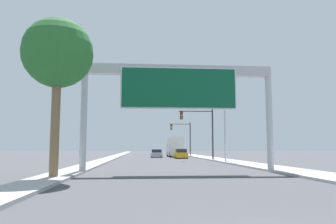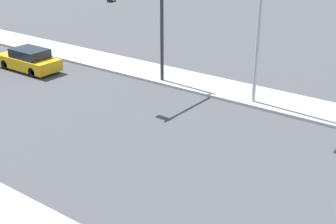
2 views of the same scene
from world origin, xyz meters
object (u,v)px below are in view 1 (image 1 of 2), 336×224
object	(u,v)px
car_mid_left	(156,154)
street_lamp_right	(222,111)
traffic_light_mid_block	(184,134)
traffic_light_near_intersection	(202,126)
car_far_right	(181,154)
palm_tree_foreground	(58,55)
sign_gantry	(179,87)
truck_box_primary	(175,147)

from	to	relation	value
car_mid_left	street_lamp_right	bearing A→B (deg)	-72.03
traffic_light_mid_block	traffic_light_near_intersection	bearing A→B (deg)	-90.43
car_far_right	palm_tree_foreground	size ratio (longest dim) A/B	0.51
car_mid_left	traffic_light_mid_block	bearing A→B (deg)	47.02
car_far_right	traffic_light_mid_block	distance (m)	12.34
car_mid_left	palm_tree_foreground	distance (m)	39.59
traffic_light_mid_block	street_lamp_right	xyz separation A→B (m)	(1.01, -26.05, 1.44)
traffic_light_near_intersection	palm_tree_foreground	bearing A→B (deg)	-117.26
car_far_right	street_lamp_right	world-z (taller)	street_lamp_right
car_far_right	traffic_light_mid_block	world-z (taller)	traffic_light_mid_block
traffic_light_near_intersection	sign_gantry	bearing A→B (deg)	-104.94
sign_gantry	car_mid_left	size ratio (longest dim) A/B	2.96
sign_gantry	car_far_right	distance (m)	29.18
car_far_right	truck_box_primary	size ratio (longest dim) A/B	0.53
palm_tree_foreground	truck_box_primary	bearing A→B (deg)	75.61
traffic_light_mid_block	truck_box_primary	bearing A→B (deg)	-126.64
sign_gantry	car_far_right	world-z (taller)	sign_gantry
sign_gantry	traffic_light_near_intersection	world-z (taller)	sign_gantry
sign_gantry	street_lamp_right	bearing A→B (deg)	65.13
truck_box_primary	traffic_light_mid_block	distance (m)	4.24
palm_tree_foreground	traffic_light_near_intersection	bearing A→B (deg)	62.74
car_mid_left	truck_box_primary	xyz separation A→B (m)	(3.50, 3.21, 1.12)
traffic_light_mid_block	street_lamp_right	distance (m)	26.11
sign_gantry	palm_tree_foreground	distance (m)	8.40
palm_tree_foreground	traffic_light_mid_block	bearing A→B (deg)	74.02
car_mid_left	traffic_light_near_intersection	size ratio (longest dim) A/B	0.67
traffic_light_mid_block	car_far_right	bearing A→B (deg)	-99.86
car_far_right	palm_tree_foreground	bearing A→B (deg)	-108.07
truck_box_primary	street_lamp_right	xyz separation A→B (m)	(3.03, -23.33, 3.99)
truck_box_primary	traffic_light_mid_block	bearing A→B (deg)	53.36
palm_tree_foreground	street_lamp_right	bearing A→B (deg)	53.18
sign_gantry	street_lamp_right	xyz separation A→B (m)	(6.53, 14.08, -0.07)
traffic_light_mid_block	street_lamp_right	size ratio (longest dim) A/B	0.66
car_mid_left	car_far_right	distance (m)	6.68
traffic_light_near_intersection	street_lamp_right	xyz separation A→B (m)	(1.16, -6.05, 1.23)
car_far_right	traffic_light_near_intersection	world-z (taller)	traffic_light_near_intersection
car_far_right	truck_box_primary	distance (m)	8.97
car_far_right	palm_tree_foreground	xyz separation A→B (m)	(-10.69, -32.75, 6.09)
sign_gantry	truck_box_primary	bearing A→B (deg)	84.66
car_far_right	palm_tree_foreground	distance (m)	34.98
sign_gantry	car_far_right	xyz separation A→B (m)	(3.50, 28.51, -5.14)
traffic_light_mid_block	palm_tree_foreground	distance (m)	46.22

